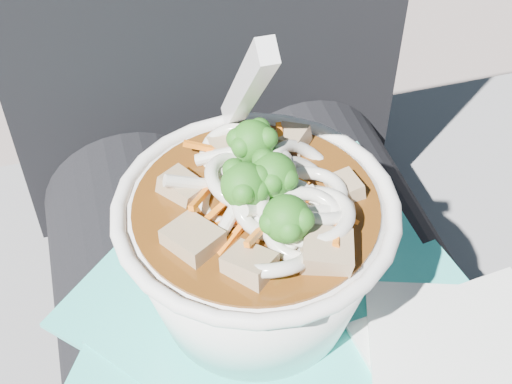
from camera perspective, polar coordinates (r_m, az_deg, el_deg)
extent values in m
cylinder|color=black|center=(0.56, 11.08, -13.40)|extent=(0.16, 0.48, 0.16)
cube|color=#2FC7B9|center=(0.49, -1.95, -8.36)|extent=(0.26, 0.26, 0.00)
cube|color=#2FC7B9|center=(0.53, 4.36, -2.92)|extent=(0.15, 0.16, 0.00)
cube|color=#2FC7B9|center=(0.47, -1.39, -10.75)|extent=(0.20, 0.20, 0.00)
cube|color=white|center=(0.46, 17.85, -13.73)|extent=(0.14, 0.14, 0.00)
cube|color=white|center=(0.46, 16.10, -12.64)|extent=(0.14, 0.14, 0.00)
torus|color=white|center=(0.41, 0.00, -1.20)|extent=(0.17, 0.17, 0.01)
cylinder|color=#4A270A|center=(0.41, 0.00, -1.49)|extent=(0.14, 0.14, 0.01)
torus|color=silver|center=(0.39, 1.10, -3.01)|extent=(0.05, 0.06, 0.04)
torus|color=silver|center=(0.40, -1.95, -0.41)|extent=(0.06, 0.06, 0.03)
torus|color=silver|center=(0.38, 1.34, -5.48)|extent=(0.05, 0.05, 0.04)
torus|color=silver|center=(0.38, 3.87, -2.68)|extent=(0.06, 0.06, 0.03)
torus|color=silver|center=(0.42, 4.01, 1.29)|extent=(0.07, 0.07, 0.04)
torus|color=silver|center=(0.43, -1.99, 3.23)|extent=(0.06, 0.06, 0.02)
torus|color=silver|center=(0.42, 0.50, 0.51)|extent=(0.05, 0.06, 0.04)
torus|color=silver|center=(0.41, 4.06, 0.34)|extent=(0.05, 0.06, 0.04)
torus|color=silver|center=(0.39, 4.71, -1.98)|extent=(0.06, 0.06, 0.02)
torus|color=silver|center=(0.40, 4.35, 0.00)|extent=(0.05, 0.05, 0.01)
torus|color=silver|center=(0.41, -1.12, 0.79)|extent=(0.06, 0.07, 0.03)
torus|color=silver|center=(0.40, 4.46, -1.00)|extent=(0.07, 0.07, 0.03)
torus|color=silver|center=(0.41, 0.66, 1.95)|extent=(0.05, 0.04, 0.03)
torus|color=silver|center=(0.39, 0.82, -1.20)|extent=(0.05, 0.04, 0.04)
torus|color=silver|center=(0.42, -0.08, 1.47)|extent=(0.05, 0.05, 0.02)
torus|color=silver|center=(0.39, 2.73, -1.21)|extent=(0.04, 0.04, 0.02)
cylinder|color=silver|center=(0.41, -4.44, 0.61)|extent=(0.04, 0.01, 0.02)
cylinder|color=silver|center=(0.43, -2.89, 2.97)|extent=(0.03, 0.02, 0.02)
cylinder|color=silver|center=(0.40, 2.30, -0.88)|extent=(0.04, 0.01, 0.02)
cylinder|color=silver|center=(0.39, 0.75, -1.35)|extent=(0.03, 0.02, 0.02)
cylinder|color=silver|center=(0.39, -2.07, -2.02)|extent=(0.03, 0.03, 0.02)
cylinder|color=#77A650|center=(0.40, 1.39, 0.11)|extent=(0.01, 0.01, 0.02)
sphere|color=#165713|center=(0.39, 1.42, 1.35)|extent=(0.03, 0.03, 0.03)
sphere|color=#165713|center=(0.39, 2.48, 1.04)|extent=(0.01, 0.01, 0.01)
sphere|color=#165713|center=(0.39, 0.61, 2.59)|extent=(0.01, 0.01, 0.01)
sphere|color=#165713|center=(0.39, 1.27, 0.76)|extent=(0.01, 0.01, 0.01)
sphere|color=#165713|center=(0.39, 0.34, 1.13)|extent=(0.01, 0.01, 0.01)
cylinder|color=#77A650|center=(0.42, -0.28, 2.80)|extent=(0.01, 0.01, 0.02)
sphere|color=#165713|center=(0.41, -0.29, 4.03)|extent=(0.03, 0.03, 0.03)
sphere|color=#165713|center=(0.41, -1.10, 3.67)|extent=(0.01, 0.01, 0.01)
sphere|color=#165713|center=(0.41, 0.88, 4.32)|extent=(0.01, 0.01, 0.01)
sphere|color=#165713|center=(0.41, -1.51, 4.28)|extent=(0.01, 0.01, 0.01)
sphere|color=#165713|center=(0.42, 0.28, 5.09)|extent=(0.01, 0.01, 0.01)
cylinder|color=#77A650|center=(0.40, -0.93, -0.70)|extent=(0.01, 0.01, 0.02)
sphere|color=#165713|center=(0.39, -0.95, 0.54)|extent=(0.03, 0.03, 0.03)
sphere|color=#165713|center=(0.38, 0.19, 0.20)|extent=(0.01, 0.01, 0.01)
sphere|color=#165713|center=(0.38, -1.02, -0.06)|extent=(0.01, 0.01, 0.01)
sphere|color=#165713|center=(0.39, -1.77, 1.79)|extent=(0.01, 0.01, 0.01)
sphere|color=#165713|center=(0.39, 0.32, 1.22)|extent=(0.01, 0.01, 0.01)
cylinder|color=#77A650|center=(0.38, 2.40, -3.39)|extent=(0.01, 0.01, 0.02)
sphere|color=#165713|center=(0.37, 2.46, -2.16)|extent=(0.03, 0.03, 0.03)
sphere|color=#165713|center=(0.38, 2.36, -1.15)|extent=(0.01, 0.01, 0.01)
sphere|color=#165713|center=(0.36, 2.68, -3.01)|extent=(0.01, 0.01, 0.01)
sphere|color=#165713|center=(0.37, 1.23, -2.47)|extent=(0.01, 0.01, 0.01)
sphere|color=#165713|center=(0.37, 3.72, -2.20)|extent=(0.01, 0.01, 0.01)
cube|color=orange|center=(0.39, 0.97, -2.41)|extent=(0.04, 0.04, 0.02)
cube|color=orange|center=(0.39, -2.40, -2.49)|extent=(0.05, 0.01, 0.02)
cube|color=orange|center=(0.40, 5.61, -1.27)|extent=(0.04, 0.03, 0.02)
cube|color=orange|center=(0.43, 2.39, 2.51)|extent=(0.01, 0.05, 0.02)
cube|color=orange|center=(0.39, -1.44, -3.13)|extent=(0.04, 0.04, 0.02)
cube|color=orange|center=(0.40, -2.97, -1.29)|extent=(0.04, 0.03, 0.00)
cube|color=orange|center=(0.41, 1.65, 1.55)|extent=(0.03, 0.04, 0.01)
cube|color=orange|center=(0.41, -3.77, 0.35)|extent=(0.03, 0.05, 0.02)
cube|color=orange|center=(0.43, -3.21, 3.39)|extent=(0.04, 0.02, 0.01)
cube|color=orange|center=(0.39, 6.76, -1.87)|extent=(0.03, 0.05, 0.01)
cube|color=#977755|center=(0.41, 7.08, 0.24)|extent=(0.02, 0.02, 0.02)
cube|color=#977755|center=(0.44, 2.83, 4.27)|extent=(0.03, 0.03, 0.01)
cube|color=#977755|center=(0.44, -2.16, 3.16)|extent=(0.02, 0.03, 0.02)
cube|color=#977755|center=(0.41, -5.99, 0.24)|extent=(0.03, 0.03, 0.02)
cube|color=#977755|center=(0.38, -5.07, -3.91)|extent=(0.04, 0.04, 0.02)
cube|color=#977755|center=(0.37, -0.50, -5.98)|extent=(0.03, 0.03, 0.02)
cube|color=#977755|center=(0.38, 5.64, -4.85)|extent=(0.03, 0.03, 0.02)
ellipsoid|color=white|center=(0.40, 0.97, -1.49)|extent=(0.03, 0.04, 0.01)
cube|color=white|center=(0.39, -0.79, 8.23)|extent=(0.01, 0.09, 0.11)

